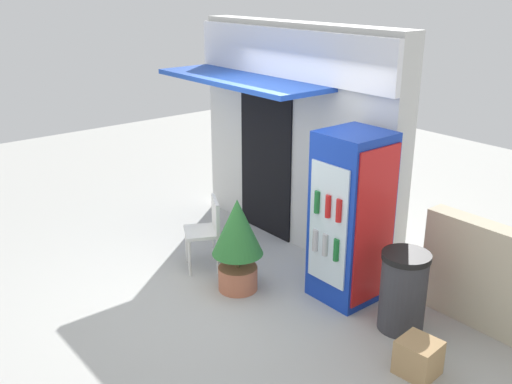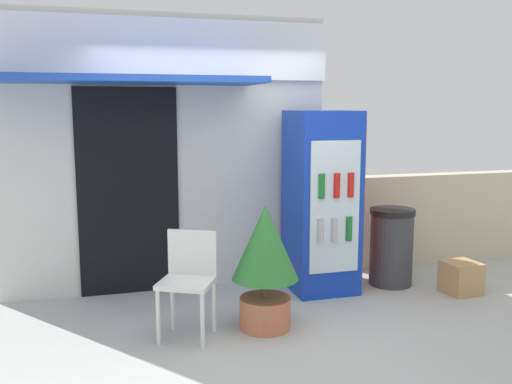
{
  "view_description": "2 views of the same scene",
  "coord_description": "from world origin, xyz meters",
  "views": [
    {
      "loc": [
        4.83,
        -3.42,
        3.31
      ],
      "look_at": [
        0.08,
        0.44,
        1.07
      ],
      "focal_mm": 40.8,
      "sensor_mm": 36.0,
      "label": 1
    },
    {
      "loc": [
        -1.19,
        -4.33,
        1.92
      ],
      "look_at": [
        0.18,
        0.46,
        1.15
      ],
      "focal_mm": 39.26,
      "sensor_mm": 36.0,
      "label": 2
    }
  ],
  "objects": [
    {
      "name": "plastic_chair",
      "position": [
        -0.49,
        0.15,
        0.53
      ],
      "size": [
        0.56,
        0.54,
        0.88
      ],
      "color": "silver",
      "rests_on": "ground"
    },
    {
      "name": "drink_cooler",
      "position": [
        1.04,
        0.96,
        0.93
      ],
      "size": [
        0.67,
        0.73,
        1.87
      ],
      "color": "#1438B2",
      "rests_on": "ground"
    },
    {
      "name": "potted_plant_near_shop",
      "position": [
        0.16,
        0.11,
        0.64
      ],
      "size": [
        0.57,
        0.57,
        1.09
      ],
      "color": "#BC6B4C",
      "rests_on": "ground"
    },
    {
      "name": "cardboard_box",
      "position": [
        2.37,
        0.43,
        0.16
      ],
      "size": [
        0.37,
        0.36,
        0.33
      ],
      "primitive_type": "cube",
      "rotation": [
        0.0,
        0.0,
        0.09
      ],
      "color": "tan",
      "rests_on": "ground"
    },
    {
      "name": "storefront_building",
      "position": [
        -0.51,
        1.54,
        1.49
      ],
      "size": [
        3.38,
        1.19,
        2.84
      ],
      "color": "silver",
      "rests_on": "ground"
    },
    {
      "name": "ground",
      "position": [
        0.0,
        0.0,
        0.0
      ],
      "size": [
        16.0,
        16.0,
        0.0
      ],
      "primitive_type": "plane",
      "color": "#B2B2AD"
    },
    {
      "name": "trash_bin",
      "position": [
        1.82,
        0.9,
        0.42
      ],
      "size": [
        0.48,
        0.48,
        0.83
      ],
      "color": "#38383D",
      "rests_on": "ground"
    }
  ]
}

